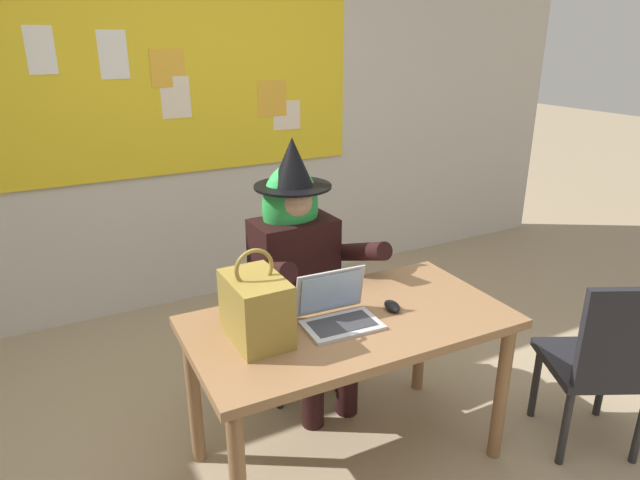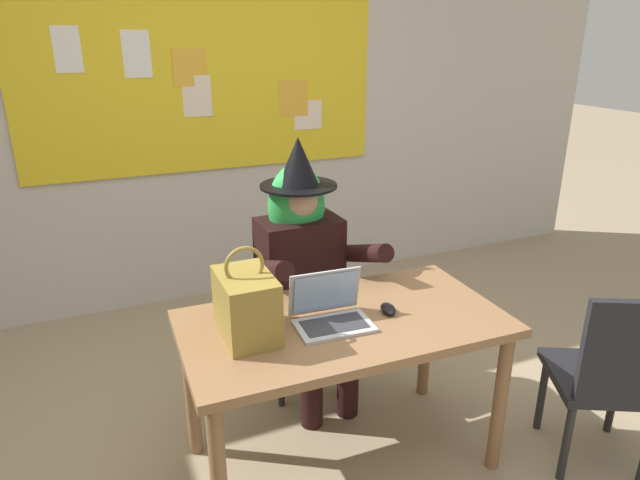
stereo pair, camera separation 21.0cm
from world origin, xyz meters
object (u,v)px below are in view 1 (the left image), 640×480
Objects in this scene: handbag at (256,308)px; chair_at_desk at (291,297)px; desk_main at (350,338)px; chair_extra_corner at (605,359)px; person_costumed at (299,258)px; laptop at (338,312)px; computer_mouse at (392,306)px.

chair_at_desk is at bearing 55.66° from handbag.
desk_main is 1.14m from chair_extra_corner.
desk_main is at bearing -7.00° from person_costumed.
chair_at_desk is (0.06, 0.72, -0.14)m from desk_main.
chair_extra_corner is (1.09, -0.49, -0.28)m from laptop.
chair_extra_corner reaches higher than desk_main.
computer_mouse is 0.62m from handbag.
person_costumed is (0.06, 0.60, 0.14)m from desk_main.
chair_at_desk is at bearing 111.93° from computer_mouse.
chair_at_desk is at bearing 83.59° from laptop.
laptop reaches higher than chair_extra_corner.
computer_mouse is at bearing 11.64° from person_costumed.
laptop reaches higher than computer_mouse.
handbag is at bearing -30.46° from chair_at_desk.
desk_main is at bearing 6.26° from laptop.
computer_mouse is 0.12× the size of chair_extra_corner.
handbag is (-0.41, 0.03, 0.23)m from desk_main.
computer_mouse is at bearing 0.12° from laptop.
handbag reaches higher than chair_at_desk.
laptop is 0.85× the size of handbag.
chair_at_desk reaches higher than chair_extra_corner.
handbag is (-0.47, -0.69, 0.36)m from chair_at_desk.
computer_mouse is at bearing -4.68° from handbag.
computer_mouse is at bearing 86.95° from chair_extra_corner.
desk_main is 3.62× the size of handbag.
chair_at_desk is at bearing 65.32° from chair_extra_corner.
person_costumed reaches higher than chair_at_desk.
handbag is 1.56m from chair_extra_corner.
desk_main is 1.54× the size of chair_at_desk.
chair_at_desk reaches higher than computer_mouse.
person_costumed reaches higher than chair_extra_corner.
handbag is at bearing -173.21° from computer_mouse.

